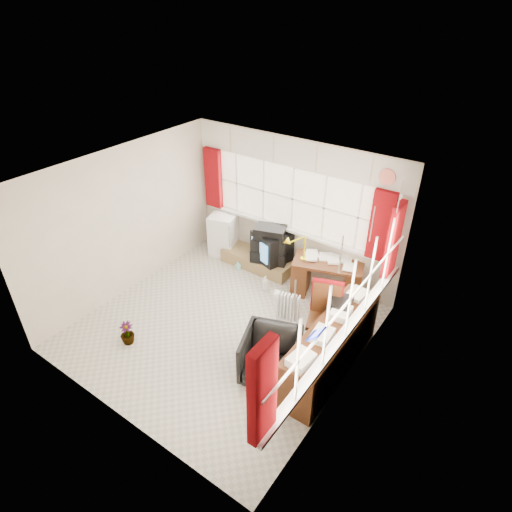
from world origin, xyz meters
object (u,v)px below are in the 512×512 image
at_px(desk_lamp, 305,243).
at_px(office_chair, 271,356).
at_px(task_chair, 325,314).
at_px(tv_bench, 258,261).
at_px(crt_tv, 272,246).
at_px(desk, 327,276).
at_px(credenza, 331,347).
at_px(radiator, 288,311).
at_px(mini_fridge, 224,234).

distance_m(desk_lamp, office_chair, 2.10).
relative_size(task_chair, office_chair, 1.42).
xyz_separation_m(task_chair, tv_bench, (-1.97, 1.15, -0.45)).
bearing_deg(crt_tv, desk, -4.36).
distance_m(desk_lamp, credenza, 1.89).
bearing_deg(radiator, desk, 81.57).
height_order(task_chair, tv_bench, task_chair).
height_order(office_chair, credenza, credenza).
xyz_separation_m(desk_lamp, crt_tv, (-0.80, 0.25, -0.45)).
height_order(desk_lamp, crt_tv, desk_lamp).
bearing_deg(radiator, mini_fridge, 153.61).
distance_m(credenza, mini_fridge, 3.48).
xyz_separation_m(desk_lamp, tv_bench, (-1.07, 0.19, -0.85)).
height_order(desk, mini_fridge, mini_fridge).
bearing_deg(task_chair, desk, 114.80).
xyz_separation_m(credenza, crt_tv, (-2.01, 1.58, 0.13)).
height_order(desk_lamp, tv_bench, desk_lamp).
bearing_deg(mini_fridge, desk, -1.49).
bearing_deg(desk, radiator, -98.43).
height_order(credenza, tv_bench, credenza).
height_order(desk_lamp, office_chair, desk_lamp).
xyz_separation_m(radiator, tv_bench, (-1.31, 1.03, -0.10)).
relative_size(desk_lamp, office_chair, 0.60).
xyz_separation_m(office_chair, radiator, (-0.37, 1.06, -0.12)).
distance_m(tv_bench, mini_fridge, 0.88).
distance_m(desk_lamp, task_chair, 1.38).
xyz_separation_m(task_chair, credenza, (0.31, -0.37, -0.18)).
relative_size(credenza, tv_bench, 1.43).
xyz_separation_m(desk_lamp, office_chair, (0.61, -1.90, -0.63)).
bearing_deg(task_chair, crt_tv, 144.55).
relative_size(radiator, credenza, 0.27).
distance_m(credenza, crt_tv, 2.56).
bearing_deg(radiator, credenza, -26.61).
distance_m(office_chair, radiator, 1.13).
relative_size(office_chair, credenza, 0.38).
distance_m(desk_lamp, radiator, 1.16).
bearing_deg(tv_bench, desk_lamp, -10.09).
bearing_deg(credenza, desk, 118.95).
xyz_separation_m(task_chair, radiator, (-0.67, 0.12, -0.35)).
height_order(desk_lamp, mini_fridge, desk_lamp).
xyz_separation_m(desk, desk_lamp, (-0.38, -0.16, 0.61)).
relative_size(desk_lamp, tv_bench, 0.32).
distance_m(radiator, mini_fridge, 2.40).
bearing_deg(mini_fridge, tv_bench, -1.95).
distance_m(desk, tv_bench, 1.48).
bearing_deg(task_chair, desk_lamp, 133.16).
distance_m(office_chair, mini_fridge, 3.29).
bearing_deg(credenza, crt_tv, 141.82).
relative_size(office_chair, crt_tv, 1.02).
distance_m(credenza, tv_bench, 2.75).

